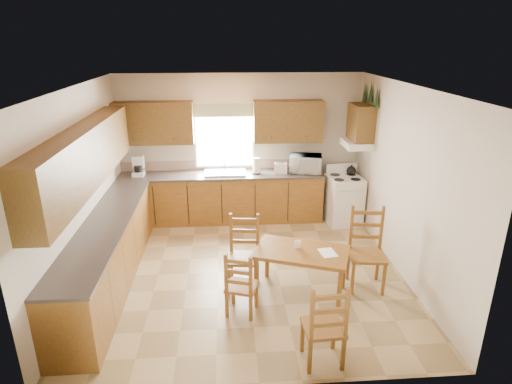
{
  "coord_description": "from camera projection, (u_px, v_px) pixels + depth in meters",
  "views": [
    {
      "loc": [
        -0.28,
        -5.6,
        3.3
      ],
      "look_at": [
        0.15,
        0.3,
        1.15
      ],
      "focal_mm": 30.0,
      "sensor_mm": 36.0,
      "label": 1
    }
  ],
  "objects": [
    {
      "name": "paper_towel",
      "position": [
        256.0,
        166.0,
        7.85
      ],
      "size": [
        0.13,
        0.13,
        0.3
      ],
      "primitive_type": "cylinder",
      "rotation": [
        0.0,
        0.0,
        0.02
      ],
      "color": "white",
      "rests_on": "counter_back"
    },
    {
      "name": "chair_near_right",
      "position": [
        324.0,
        322.0,
        4.47
      ],
      "size": [
        0.44,
        0.42,
        0.99
      ],
      "primitive_type": "cube",
      "rotation": [
        0.0,
        0.0,
        3.2
      ],
      "color": "brown",
      "rests_on": "floor"
    },
    {
      "name": "chair_far_right",
      "position": [
        367.0,
        251.0,
        5.81
      ],
      "size": [
        0.53,
        0.51,
        1.13
      ],
      "primitive_type": "cube",
      "rotation": [
        0.0,
        0.0,
        -0.12
      ],
      "color": "brown",
      "rests_on": "floor"
    },
    {
      "name": "upper_cab_back_left",
      "position": [
        154.0,
        123.0,
        7.61
      ],
      "size": [
        1.41,
        0.33,
        0.75
      ],
      "primitive_type": "cube",
      "color": "brown",
      "rests_on": "wall_back"
    },
    {
      "name": "floor",
      "position": [
        247.0,
        271.0,
        6.39
      ],
      "size": [
        4.5,
        4.5,
        0.0
      ],
      "primitive_type": "plane",
      "color": "#A08859",
      "rests_on": "ground"
    },
    {
      "name": "lower_cab_left",
      "position": [
        109.0,
        254.0,
        5.97
      ],
      "size": [
        0.6,
        3.6,
        0.88
      ],
      "primitive_type": "cube",
      "color": "brown",
      "rests_on": "floor"
    },
    {
      "name": "wall_front",
      "position": [
        260.0,
        269.0,
        3.82
      ],
      "size": [
        4.5,
        4.5,
        0.0
      ],
      "primitive_type": "plane",
      "color": "beige",
      "rests_on": "floor"
    },
    {
      "name": "dining_table",
      "position": [
        301.0,
        272.0,
        5.75
      ],
      "size": [
        1.38,
        1.07,
        0.65
      ],
      "primitive_type": "cube",
      "rotation": [
        0.0,
        0.0,
        -0.36
      ],
      "color": "brown",
      "rests_on": "floor"
    },
    {
      "name": "lower_cab_back",
      "position": [
        222.0,
        198.0,
        8.04
      ],
      "size": [
        3.75,
        0.6,
        0.88
      ],
      "primitive_type": "cube",
      "color": "brown",
      "rests_on": "floor"
    },
    {
      "name": "table_paper",
      "position": [
        328.0,
        253.0,
        5.58
      ],
      "size": [
        0.24,
        0.29,
        0.0
      ],
      "primitive_type": "cube",
      "rotation": [
        0.0,
        0.0,
        0.16
      ],
      "color": "white",
      "rests_on": "dining_table"
    },
    {
      "name": "stove",
      "position": [
        343.0,
        201.0,
        7.93
      ],
      "size": [
        0.65,
        0.66,
        0.88
      ],
      "primitive_type": "cube",
      "rotation": [
        0.0,
        0.0,
        0.1
      ],
      "color": "white",
      "rests_on": "floor"
    },
    {
      "name": "coffeemaker",
      "position": [
        138.0,
        166.0,
        7.72
      ],
      "size": [
        0.31,
        0.33,
        0.37
      ],
      "primitive_type": "cube",
      "rotation": [
        0.0,
        0.0,
        -0.43
      ],
      "color": "white",
      "rests_on": "counter_back"
    },
    {
      "name": "upper_cab_left",
      "position": [
        85.0,
        157.0,
        5.47
      ],
      "size": [
        0.33,
        3.6,
        0.75
      ],
      "primitive_type": "cube",
      "color": "brown",
      "rests_on": "wall_left"
    },
    {
      "name": "window_pane",
      "position": [
        224.0,
        137.0,
        7.92
      ],
      "size": [
        1.05,
        0.01,
        1.1
      ],
      "primitive_type": "cube",
      "color": "white",
      "rests_on": "wall_back"
    },
    {
      "name": "table_card",
      "position": [
        298.0,
        244.0,
        5.68
      ],
      "size": [
        0.09,
        0.03,
        0.11
      ],
      "primitive_type": "cube",
      "rotation": [
        0.0,
        0.0,
        0.13
      ],
      "color": "white",
      "rests_on": "dining_table"
    },
    {
      "name": "ceiling",
      "position": [
        246.0,
        87.0,
        5.47
      ],
      "size": [
        4.5,
        4.5,
        0.0
      ],
      "primitive_type": "plane",
      "color": "brown",
      "rests_on": "floor"
    },
    {
      "name": "backsplash",
      "position": [
        221.0,
        165.0,
        8.12
      ],
      "size": [
        3.75,
        0.01,
        0.18
      ],
      "primitive_type": "cube",
      "color": "gray",
      "rests_on": "counter_back"
    },
    {
      "name": "counter_back",
      "position": [
        221.0,
        175.0,
        7.89
      ],
      "size": [
        3.75,
        0.63,
        0.04
      ],
      "primitive_type": "cube",
      "color": "#433B37",
      "rests_on": "lower_cab_back"
    },
    {
      "name": "upper_cab_stove",
      "position": [
        361.0,
        122.0,
        7.43
      ],
      "size": [
        0.33,
        0.62,
        0.62
      ],
      "primitive_type": "cube",
      "color": "brown",
      "rests_on": "wall_right"
    },
    {
      "name": "counter_left",
      "position": [
        105.0,
        224.0,
        5.81
      ],
      "size": [
        0.63,
        3.6,
        0.04
      ],
      "primitive_type": "cube",
      "color": "#433B37",
      "rests_on": "lower_cab_left"
    },
    {
      "name": "chair_far_left",
      "position": [
        244.0,
        254.0,
        5.84
      ],
      "size": [
        0.48,
        0.46,
        1.02
      ],
      "primitive_type": "cube",
      "rotation": [
        0.0,
        0.0,
        -0.13
      ],
      "color": "brown",
      "rests_on": "floor"
    },
    {
      "name": "chair_near_left",
      "position": [
        242.0,
        282.0,
        5.3
      ],
      "size": [
        0.45,
        0.44,
        0.87
      ],
      "primitive_type": "cube",
      "rotation": [
        0.0,
        0.0,
        2.83
      ],
      "color": "brown",
      "rests_on": "floor"
    },
    {
      "name": "pine_decal_a",
      "position": [
        377.0,
        97.0,
        6.98
      ],
      "size": [
        0.22,
        0.22,
        0.36
      ],
      "primitive_type": "cone",
      "color": "#153616",
      "rests_on": "wall_right"
    },
    {
      "name": "wall_left",
      "position": [
        81.0,
        190.0,
        5.78
      ],
      "size": [
        4.5,
        4.5,
        0.0
      ],
      "primitive_type": "plane",
      "color": "beige",
      "rests_on": "floor"
    },
    {
      "name": "window_frame",
      "position": [
        224.0,
        137.0,
        7.92
      ],
      "size": [
        1.13,
        0.02,
        1.18
      ],
      "primitive_type": "cube",
      "color": "white",
      "rests_on": "wall_back"
    },
    {
      "name": "upper_cab_back_right",
      "position": [
        288.0,
        121.0,
        7.77
      ],
      "size": [
        1.25,
        0.33,
        0.75
      ],
      "primitive_type": "cube",
      "color": "brown",
      "rests_on": "wall_back"
    },
    {
      "name": "pine_decal_c",
      "position": [
        365.0,
        92.0,
        7.58
      ],
      "size": [
        0.22,
        0.22,
        0.36
      ],
      "primitive_type": "cone",
      "color": "#153616",
      "rests_on": "wall_right"
    },
    {
      "name": "pine_decal_b",
      "position": [
        371.0,
        92.0,
        7.26
      ],
      "size": [
        0.22,
        0.22,
        0.36
      ],
      "primitive_type": "cone",
      "color": "#153616",
      "rests_on": "wall_right"
    },
    {
      "name": "wall_right",
      "position": [
        404.0,
        182.0,
        6.09
      ],
      "size": [
        4.5,
        4.5,
        0.0
      ],
      "primitive_type": "plane",
      "color": "beige",
      "rests_on": "floor"
    },
    {
      "name": "wall_back",
      "position": [
        240.0,
        147.0,
        8.04
      ],
      "size": [
        4.5,
        4.5,
        0.0
      ],
      "primitive_type": "plane",
      "color": "beige",
      "rests_on": "floor"
    },
    {
      "name": "window_valance",
      "position": [
        224.0,
        110.0,
        7.72
      ],
      "size": [
        1.19,
        0.01,
        0.24
      ],
      "primitive_type": "cube",
      "color": "#4D5F38",
      "rests_on": "wall_back"
    },
    {
      "name": "range_hood",
      "position": [
        356.0,
        144.0,
        7.56
      ],
      "size": [
        0.44,
        0.62,
        0.12
      ],
      "primitive_type": "cube",
      "color": "white",
      "rests_on": "wall_right"
    },
    {
      "name": "microwave",
      "position": [
        305.0,
        164.0,
        7.93
      ],
      "size": [
        0.61,
        0.48,
        0.33
      ],
      "primitive_type": "imported",
      "rotation": [
        0.0,
        0.0,
        -0.18
      ],
      "color": "white",
      "rests_on": "counter_back"
    },
    {
      "name": "sink_basin",
      "position": [
        225.0,
        173.0,
        7.88
      ],
      "size": [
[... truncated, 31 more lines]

